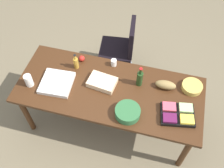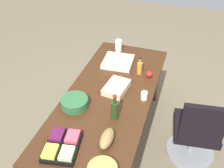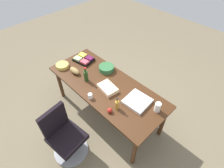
{
  "view_description": "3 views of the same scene",
  "coord_description": "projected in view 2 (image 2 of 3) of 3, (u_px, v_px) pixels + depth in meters",
  "views": [
    {
      "loc": [
        -0.48,
        1.68,
        3.25
      ],
      "look_at": [
        -0.02,
        -0.04,
        0.84
      ],
      "focal_mm": 41.45,
      "sensor_mm": 36.0,
      "label": 1
    },
    {
      "loc": [
        -2.04,
        -0.7,
        2.59
      ],
      "look_at": [
        0.1,
        0.0,
        0.86
      ],
      "focal_mm": 41.91,
      "sensor_mm": 36.0,
      "label": 2
    },
    {
      "loc": [
        1.61,
        -1.42,
        2.93
      ],
      "look_at": [
        0.09,
        0.06,
        0.84
      ],
      "focal_mm": 28.63,
      "sensor_mm": 36.0,
      "label": 3
    }
  ],
  "objects": [
    {
      "name": "paper_cup",
      "position": [
        144.0,
        96.0,
        2.72
      ],
      "size": [
        0.09,
        0.09,
        0.09
      ],
      "primitive_type": "cylinder",
      "rotation": [
        0.0,
        0.0,
        0.31
      ],
      "color": "white",
      "rests_on": "conference_table"
    },
    {
      "name": "office_chair",
      "position": [
        195.0,
        135.0,
        2.91
      ],
      "size": [
        0.56,
        0.56,
        0.94
      ],
      "color": "gray",
      "rests_on": "ground"
    },
    {
      "name": "apple_red",
      "position": [
        149.0,
        74.0,
        3.04
      ],
      "size": [
        0.1,
        0.1,
        0.08
      ],
      "primitive_type": "sphere",
      "rotation": [
        0.0,
        0.0,
        0.31
      ],
      "color": "red",
      "rests_on": "conference_table"
    },
    {
      "name": "ground_plane",
      "position": [
        110.0,
        143.0,
        3.29
      ],
      "size": [
        10.0,
        10.0,
        0.0
      ],
      "primitive_type": "plane",
      "color": "#73664D"
    },
    {
      "name": "mayo_jar",
      "position": [
        119.0,
        45.0,
        3.49
      ],
      "size": [
        0.11,
        0.11,
        0.16
      ],
      "primitive_type": "cylinder",
      "rotation": [
        0.0,
        0.0,
        -0.33
      ],
      "color": "white",
      "rests_on": "conference_table"
    },
    {
      "name": "salad_bowl",
      "position": [
        75.0,
        102.0,
        2.64
      ],
      "size": [
        0.29,
        0.29,
        0.09
      ],
      "primitive_type": "cylinder",
      "rotation": [
        0.0,
        0.0,
        -0.05
      ],
      "color": "#2F6638",
      "rests_on": "conference_table"
    },
    {
      "name": "bread_loaf",
      "position": [
        107.0,
        138.0,
        2.26
      ],
      "size": [
        0.24,
        0.11,
        0.1
      ],
      "primitive_type": "ellipsoid",
      "rotation": [
        0.0,
        0.0,
        0.01
      ],
      "color": "olive",
      "rests_on": "conference_table"
    },
    {
      "name": "conference_table",
      "position": [
        109.0,
        100.0,
        2.86
      ],
      "size": [
        2.18,
        0.91,
        0.79
      ],
      "color": "#412412",
      "rests_on": "ground"
    },
    {
      "name": "fruit_platter",
      "position": [
        62.0,
        145.0,
        2.22
      ],
      "size": [
        0.4,
        0.34,
        0.07
      ],
      "color": "black",
      "rests_on": "conference_table"
    },
    {
      "name": "pizza_box",
      "position": [
        118.0,
        62.0,
        3.28
      ],
      "size": [
        0.38,
        0.38,
        0.05
      ],
      "primitive_type": "cube",
      "rotation": [
        0.0,
        0.0,
        0.07
      ],
      "color": "silver",
      "rests_on": "conference_table"
    },
    {
      "name": "wine_bottle",
      "position": [
        115.0,
        110.0,
        2.46
      ],
      "size": [
        0.09,
        0.09,
        0.28
      ],
      "color": "#213D19",
      "rests_on": "conference_table"
    },
    {
      "name": "dressing_bottle",
      "position": [
        140.0,
        68.0,
        3.06
      ],
      "size": [
        0.07,
        0.07,
        0.22
      ],
      "color": "#BE8A2F",
      "rests_on": "conference_table"
    },
    {
      "name": "sheet_cake",
      "position": [
        116.0,
        87.0,
        2.85
      ],
      "size": [
        0.35,
        0.26,
        0.07
      ],
      "primitive_type": "cube",
      "rotation": [
        0.0,
        0.0,
        -0.13
      ],
      "color": "beige",
      "rests_on": "conference_table"
    }
  ]
}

